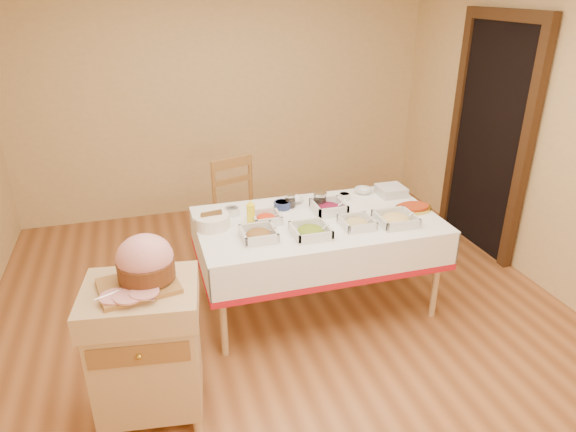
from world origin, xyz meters
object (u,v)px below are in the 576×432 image
object	(u,v)px
dining_table	(317,238)
preserve_jar_right	(320,201)
bread_basket	(212,221)
butcher_cart	(147,345)
ham_on_board	(144,264)
mustard_bottle	(251,213)
dining_chair	(241,212)
plate_stack	(391,191)
preserve_jar_left	(290,201)
brass_platter	(413,208)

from	to	relation	value
dining_table	preserve_jar_right	size ratio (longest dim) A/B	13.40
dining_table	bread_basket	size ratio (longest dim) A/B	6.98
preserve_jar_right	bread_basket	xyz separation A→B (m)	(-0.87, -0.10, -0.01)
butcher_cart	ham_on_board	xyz separation A→B (m)	(0.04, 0.03, 0.50)
butcher_cart	mustard_bottle	world-z (taller)	mustard_bottle
preserve_jar_right	bread_basket	distance (m)	0.88
dining_table	preserve_jar_right	bearing A→B (deg)	66.05
butcher_cart	dining_chair	world-z (taller)	dining_chair
dining_table	plate_stack	xyz separation A→B (m)	(0.75, 0.28, 0.20)
dining_chair	butcher_cart	bearing A→B (deg)	-118.03
butcher_cart	mustard_bottle	distance (m)	1.26
preserve_jar_right	preserve_jar_left	bearing A→B (deg)	155.71
ham_on_board	bread_basket	world-z (taller)	ham_on_board
dining_table	butcher_cart	bearing A→B (deg)	-148.12
butcher_cart	brass_platter	distance (m)	2.25
mustard_bottle	bread_basket	xyz separation A→B (m)	(-0.29, 0.02, -0.04)
dining_table	brass_platter	distance (m)	0.80
preserve_jar_left	ham_on_board	bearing A→B (deg)	-137.03
butcher_cart	plate_stack	bearing A→B (deg)	27.98
dining_chair	preserve_jar_left	world-z (taller)	dining_chair
ham_on_board	plate_stack	world-z (taller)	ham_on_board
mustard_bottle	plate_stack	world-z (taller)	mustard_bottle
brass_platter	butcher_cart	bearing A→B (deg)	-159.90
ham_on_board	plate_stack	distance (m)	2.30
brass_platter	preserve_jar_left	bearing A→B (deg)	159.94
butcher_cart	preserve_jar_right	xyz separation A→B (m)	(1.40, 1.00, 0.32)
plate_stack	brass_platter	xyz separation A→B (m)	(0.03, -0.33, -0.02)
dining_chair	mustard_bottle	bearing A→B (deg)	-95.82
ham_on_board	dining_chair	bearing A→B (deg)	62.67
preserve_jar_left	plate_stack	bearing A→B (deg)	0.06
dining_chair	ham_on_board	size ratio (longest dim) A/B	2.24
preserve_jar_right	butcher_cart	bearing A→B (deg)	-144.41
dining_chair	brass_platter	world-z (taller)	dining_chair
dining_chair	mustard_bottle	size ratio (longest dim) A/B	5.05
dining_table	mustard_bottle	world-z (taller)	mustard_bottle
preserve_jar_right	brass_platter	size ratio (longest dim) A/B	0.45
butcher_cart	brass_platter	size ratio (longest dim) A/B	2.94
mustard_bottle	bread_basket	world-z (taller)	mustard_bottle
preserve_jar_right	brass_platter	distance (m)	0.74
preserve_jar_left	mustard_bottle	world-z (taller)	mustard_bottle
dining_chair	bread_basket	distance (m)	0.93
dining_chair	mustard_bottle	world-z (taller)	dining_chair
preserve_jar_left	preserve_jar_right	xyz separation A→B (m)	(0.21, -0.10, 0.01)
preserve_jar_left	plate_stack	xyz separation A→B (m)	(0.89, 0.00, -0.01)
mustard_bottle	brass_platter	xyz separation A→B (m)	(1.28, -0.12, -0.07)
dining_table	mustard_bottle	bearing A→B (deg)	172.97
bread_basket	brass_platter	xyz separation A→B (m)	(1.57, -0.14, -0.03)
dining_table	ham_on_board	distance (m)	1.56
butcher_cart	bread_basket	xyz separation A→B (m)	(0.53, 0.91, 0.31)
dining_table	preserve_jar_left	distance (m)	0.37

